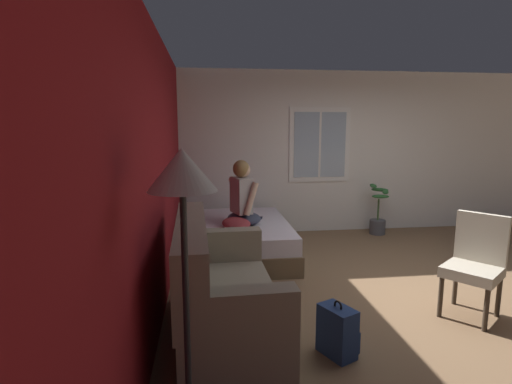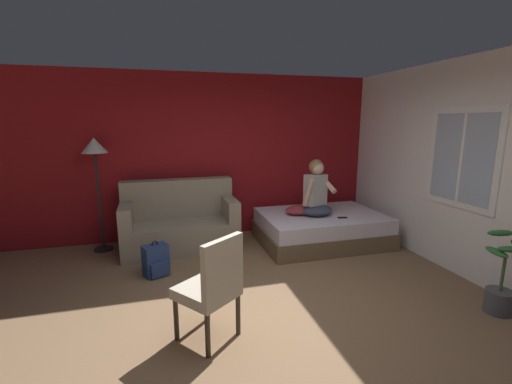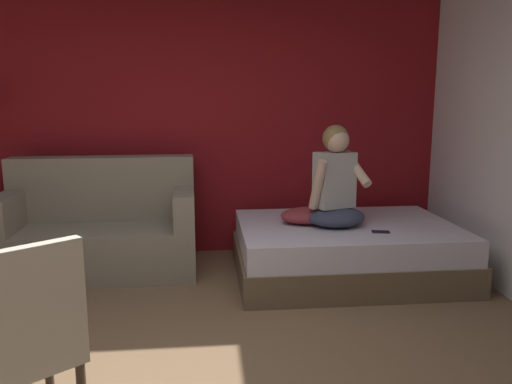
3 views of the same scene
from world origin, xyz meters
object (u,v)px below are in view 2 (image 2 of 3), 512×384
at_px(side_chair, 212,285).
at_px(couch, 180,223).
at_px(person_seated, 316,193).
at_px(throw_pillow, 300,210).
at_px(floor_lamp, 95,157).
at_px(potted_plant, 501,285).
at_px(bed, 321,228).
at_px(backpack, 156,261).
at_px(cell_phone, 342,218).

bearing_deg(side_chair, couch, 93.46).
xyz_separation_m(couch, person_seated, (2.08, -0.40, 0.44)).
bearing_deg(throw_pillow, floor_lamp, 170.58).
bearing_deg(throw_pillow, person_seated, -25.47).
relative_size(floor_lamp, potted_plant, 2.00).
distance_m(bed, backpack, 2.62).
bearing_deg(couch, throw_pillow, -8.91).
height_order(person_seated, floor_lamp, floor_lamp).
bearing_deg(throw_pillow, couch, 171.09).
bearing_deg(side_chair, cell_phone, 38.00).
bearing_deg(person_seated, throw_pillow, 154.53).
height_order(person_seated, throw_pillow, person_seated).
height_order(side_chair, potted_plant, side_chair).
distance_m(backpack, potted_plant, 3.85).
bearing_deg(person_seated, potted_plant, -68.17).
bearing_deg(bed, couch, 170.81).
bearing_deg(cell_phone, potted_plant, -151.24).
distance_m(cell_phone, floor_lamp, 3.78).
xyz_separation_m(side_chair, potted_plant, (2.88, -0.33, -0.23)).
xyz_separation_m(backpack, throw_pillow, (2.21, 0.64, 0.36)).
relative_size(couch, cell_phone, 11.96).
relative_size(couch, throw_pillow, 3.59).
distance_m(person_seated, floor_lamp, 3.34).
bearing_deg(side_chair, potted_plant, -6.48).
height_order(bed, cell_phone, cell_phone).
bearing_deg(backpack, person_seated, 12.25).
relative_size(person_seated, backpack, 1.91).
relative_size(bed, couch, 1.13).
bearing_deg(backpack, bed, 12.56).
relative_size(throw_pillow, floor_lamp, 0.28).
bearing_deg(person_seated, backpack, -167.75).
distance_m(bed, cell_phone, 0.45).
bearing_deg(throw_pillow, bed, -10.64).
height_order(bed, side_chair, side_chair).
bearing_deg(throw_pillow, side_chair, -128.52).
xyz_separation_m(couch, throw_pillow, (1.85, -0.29, 0.16)).
height_order(cell_phone, potted_plant, potted_plant).
bearing_deg(backpack, cell_phone, 5.21).
relative_size(bed, backpack, 4.26).
bearing_deg(bed, potted_plant, -71.11).
bearing_deg(backpack, couch, 68.92).
xyz_separation_m(throw_pillow, cell_phone, (0.55, -0.38, -0.07)).
bearing_deg(couch, side_chair, -86.54).
bearing_deg(cell_phone, side_chair, 140.06).
xyz_separation_m(person_seated, floor_lamp, (-3.23, 0.61, 0.59)).
distance_m(throw_pillow, potted_plant, 2.75).
relative_size(side_chair, floor_lamp, 0.58).
height_order(side_chair, throw_pillow, side_chair).
xyz_separation_m(couch, backpack, (-0.36, -0.93, -0.20)).
relative_size(bed, side_chair, 1.99).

